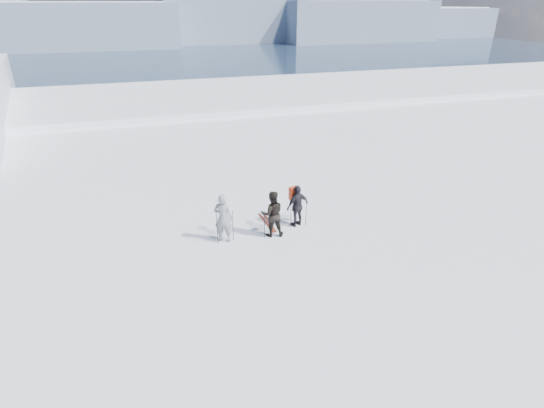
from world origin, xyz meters
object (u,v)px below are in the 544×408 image
Objects in this scene: skier_dark at (272,214)px; skis_loose at (268,222)px; skier_pack at (297,206)px; skier_grey at (223,218)px.

skis_loose is at bearing -87.59° from skier_dark.
skier_dark reaches higher than skis_loose.
skier_dark reaches higher than skier_pack.
skier_dark is 1.06× the size of skis_loose.
skis_loose is (0.13, 1.00, -0.89)m from skier_dark.
skier_grey reaches higher than skier_dark.
skier_grey is at bearing 5.37° from skier_dark.
skis_loose is at bearing -45.72° from skier_pack.
skier_pack is (1.18, 0.44, -0.05)m from skier_dark.
skier_grey is 1.10× the size of skier_pack.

